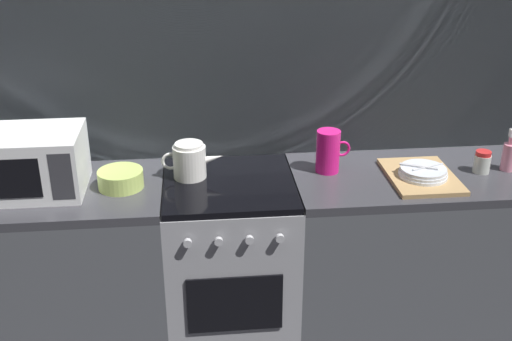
# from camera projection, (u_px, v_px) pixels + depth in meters

# --- Properties ---
(ground_plane) EXTENTS (8.00, 8.00, 0.00)m
(ground_plane) POSITION_uv_depth(u_px,v_px,m) (232.00, 340.00, 3.21)
(ground_plane) COLOR #2D2D33
(back_wall) EXTENTS (3.60, 0.05, 2.40)m
(back_wall) POSITION_uv_depth(u_px,v_px,m) (224.00, 96.00, 3.01)
(back_wall) COLOR gray
(back_wall) RESTS_ON ground_plane
(counter_left) EXTENTS (1.20, 0.60, 0.90)m
(counter_left) POSITION_uv_depth(u_px,v_px,m) (39.00, 277.00, 2.95)
(counter_left) COLOR #515459
(counter_left) RESTS_ON ground_plane
(stove_unit) EXTENTS (0.60, 0.63, 0.90)m
(stove_unit) POSITION_uv_depth(u_px,v_px,m) (231.00, 266.00, 3.03)
(stove_unit) COLOR #9E9EA3
(stove_unit) RESTS_ON ground_plane
(counter_right) EXTENTS (1.20, 0.60, 0.90)m
(counter_right) POSITION_uv_depth(u_px,v_px,m) (412.00, 256.00, 3.11)
(counter_right) COLOR #515459
(counter_right) RESTS_ON ground_plane
(microwave) EXTENTS (0.46, 0.35, 0.27)m
(microwave) POSITION_uv_depth(u_px,v_px,m) (29.00, 162.00, 2.71)
(microwave) COLOR white
(microwave) RESTS_ON counter_left
(kettle) EXTENTS (0.28, 0.15, 0.17)m
(kettle) POSITION_uv_depth(u_px,v_px,m) (190.00, 161.00, 2.86)
(kettle) COLOR white
(kettle) RESTS_ON stove_unit
(mixing_bowl) EXTENTS (0.20, 0.20, 0.08)m
(mixing_bowl) POSITION_uv_depth(u_px,v_px,m) (121.00, 179.00, 2.77)
(mixing_bowl) COLOR #B7D166
(mixing_bowl) RESTS_ON counter_left
(pitcher) EXTENTS (0.16, 0.11, 0.20)m
(pitcher) POSITION_uv_depth(u_px,v_px,m) (328.00, 151.00, 2.91)
(pitcher) COLOR #E5197A
(pitcher) RESTS_ON counter_right
(dish_pile) EXTENTS (0.30, 0.40, 0.07)m
(dish_pile) POSITION_uv_depth(u_px,v_px,m) (422.00, 174.00, 2.86)
(dish_pile) COLOR tan
(dish_pile) RESTS_ON counter_right
(spice_jar) EXTENTS (0.08, 0.08, 0.10)m
(spice_jar) POSITION_uv_depth(u_px,v_px,m) (482.00, 162.00, 2.92)
(spice_jar) COLOR silver
(spice_jar) RESTS_ON counter_right
(spray_bottle) EXTENTS (0.08, 0.06, 0.20)m
(spray_bottle) POSITION_uv_depth(u_px,v_px,m) (510.00, 154.00, 2.92)
(spray_bottle) COLOR pink
(spray_bottle) RESTS_ON counter_right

